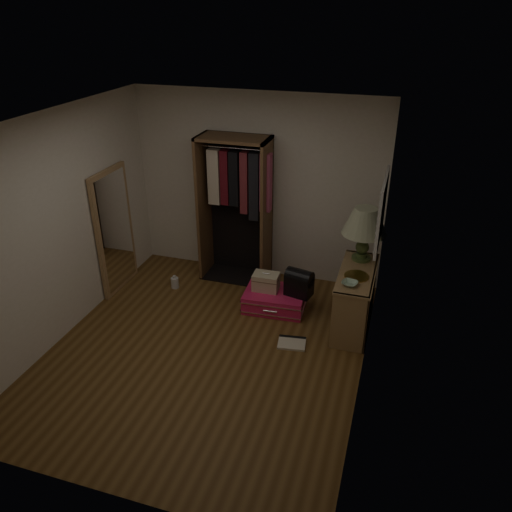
{
  "coord_description": "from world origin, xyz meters",
  "views": [
    {
      "loc": [
        1.91,
        -4.26,
        3.61
      ],
      "look_at": [
        0.3,
        0.95,
        0.8
      ],
      "focal_mm": 35.0,
      "sensor_mm": 36.0,
      "label": 1
    }
  ],
  "objects_px": {
    "open_wardrobe": "(238,197)",
    "floor_mirror": "(115,231)",
    "console_bookshelf": "(355,296)",
    "white_jug": "(175,283)",
    "black_bag": "(299,282)",
    "train_case": "(266,282)",
    "pink_suitcase": "(275,300)",
    "table_lamp": "(365,222)"
  },
  "relations": [
    {
      "from": "console_bookshelf",
      "to": "white_jug",
      "type": "xyz_separation_m",
      "value": [
        -2.5,
        0.13,
        -0.31
      ]
    },
    {
      "from": "open_wardrobe",
      "to": "table_lamp",
      "type": "height_order",
      "value": "open_wardrobe"
    },
    {
      "from": "table_lamp",
      "to": "white_jug",
      "type": "relative_size",
      "value": 3.6
    },
    {
      "from": "console_bookshelf",
      "to": "white_jug",
      "type": "distance_m",
      "value": 2.52
    },
    {
      "from": "open_wardrobe",
      "to": "floor_mirror",
      "type": "bearing_deg",
      "value": -152.48
    },
    {
      "from": "open_wardrobe",
      "to": "black_bag",
      "type": "bearing_deg",
      "value": -32.38
    },
    {
      "from": "console_bookshelf",
      "to": "table_lamp",
      "type": "relative_size",
      "value": 1.65
    },
    {
      "from": "train_case",
      "to": "table_lamp",
      "type": "relative_size",
      "value": 0.51
    },
    {
      "from": "black_bag",
      "to": "white_jug",
      "type": "distance_m",
      "value": 1.82
    },
    {
      "from": "console_bookshelf",
      "to": "open_wardrobe",
      "type": "distance_m",
      "value": 2.07
    },
    {
      "from": "open_wardrobe",
      "to": "white_jug",
      "type": "relative_size",
      "value": 10.91
    },
    {
      "from": "black_bag",
      "to": "console_bookshelf",
      "type": "bearing_deg",
      "value": 6.81
    },
    {
      "from": "console_bookshelf",
      "to": "black_bag",
      "type": "height_order",
      "value": "console_bookshelf"
    },
    {
      "from": "pink_suitcase",
      "to": "table_lamp",
      "type": "relative_size",
      "value": 1.22
    },
    {
      "from": "console_bookshelf",
      "to": "floor_mirror",
      "type": "distance_m",
      "value": 3.27
    },
    {
      "from": "train_case",
      "to": "console_bookshelf",
      "type": "bearing_deg",
      "value": -5.42
    },
    {
      "from": "pink_suitcase",
      "to": "white_jug",
      "type": "xyz_separation_m",
      "value": [
        -1.47,
        0.08,
        -0.04
      ]
    },
    {
      "from": "console_bookshelf",
      "to": "table_lamp",
      "type": "xyz_separation_m",
      "value": [
        0.0,
        0.3,
        0.85
      ]
    },
    {
      "from": "open_wardrobe",
      "to": "pink_suitcase",
      "type": "height_order",
      "value": "open_wardrobe"
    },
    {
      "from": "train_case",
      "to": "white_jug",
      "type": "xyz_separation_m",
      "value": [
        -1.35,
        0.06,
        -0.28
      ]
    },
    {
      "from": "floor_mirror",
      "to": "white_jug",
      "type": "bearing_deg",
      "value": 13.1
    },
    {
      "from": "open_wardrobe",
      "to": "black_bag",
      "type": "relative_size",
      "value": 5.51
    },
    {
      "from": "pink_suitcase",
      "to": "console_bookshelf",
      "type": "bearing_deg",
      "value": -6.41
    },
    {
      "from": "train_case",
      "to": "table_lamp",
      "type": "bearing_deg",
      "value": 9.53
    },
    {
      "from": "floor_mirror",
      "to": "white_jug",
      "type": "xyz_separation_m",
      "value": [
        0.74,
        0.17,
        -0.77
      ]
    },
    {
      "from": "open_wardrobe",
      "to": "pink_suitcase",
      "type": "bearing_deg",
      "value": -42.96
    },
    {
      "from": "floor_mirror",
      "to": "table_lamp",
      "type": "xyz_separation_m",
      "value": [
        3.24,
        0.34,
        0.4
      ]
    },
    {
      "from": "floor_mirror",
      "to": "black_bag",
      "type": "xyz_separation_m",
      "value": [
        2.52,
        0.11,
        -0.42
      ]
    },
    {
      "from": "open_wardrobe",
      "to": "table_lamp",
      "type": "relative_size",
      "value": 3.03
    },
    {
      "from": "table_lamp",
      "to": "floor_mirror",
      "type": "bearing_deg",
      "value": -173.93
    },
    {
      "from": "open_wardrobe",
      "to": "floor_mirror",
      "type": "xyz_separation_m",
      "value": [
        -1.49,
        -0.77,
        -0.37
      ]
    },
    {
      "from": "console_bookshelf",
      "to": "black_bag",
      "type": "distance_m",
      "value": 0.72
    },
    {
      "from": "floor_mirror",
      "to": "pink_suitcase",
      "type": "distance_m",
      "value": 2.33
    },
    {
      "from": "floor_mirror",
      "to": "pink_suitcase",
      "type": "bearing_deg",
      "value": 2.42
    },
    {
      "from": "console_bookshelf",
      "to": "floor_mirror",
      "type": "relative_size",
      "value": 0.66
    },
    {
      "from": "open_wardrobe",
      "to": "floor_mirror",
      "type": "relative_size",
      "value": 1.21
    },
    {
      "from": "train_case",
      "to": "black_bag",
      "type": "distance_m",
      "value": 0.44
    },
    {
      "from": "train_case",
      "to": "table_lamp",
      "type": "xyz_separation_m",
      "value": [
        1.16,
        0.23,
        0.89
      ]
    },
    {
      "from": "floor_mirror",
      "to": "black_bag",
      "type": "height_order",
      "value": "floor_mirror"
    },
    {
      "from": "console_bookshelf",
      "to": "pink_suitcase",
      "type": "distance_m",
      "value": 1.06
    },
    {
      "from": "pink_suitcase",
      "to": "white_jug",
      "type": "bearing_deg",
      "value": 173.51
    },
    {
      "from": "pink_suitcase",
      "to": "table_lamp",
      "type": "height_order",
      "value": "table_lamp"
    }
  ]
}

